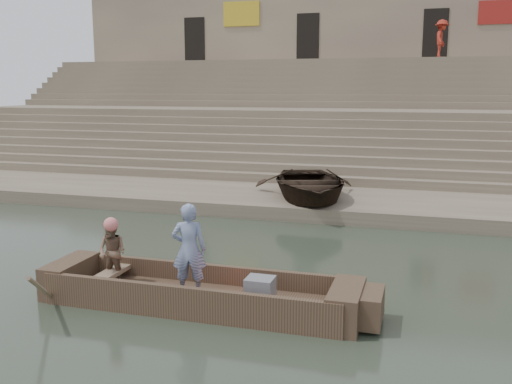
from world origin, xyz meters
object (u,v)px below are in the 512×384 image
at_px(pedestrian, 442,39).
at_px(television, 259,289).
at_px(beached_rowboat, 309,183).
at_px(rowing_man, 112,252).
at_px(main_rowboat, 199,300).
at_px(standing_man, 189,249).

bearing_deg(pedestrian, television, 179.30).
bearing_deg(beached_rowboat, rowing_man, -122.24).
bearing_deg(main_rowboat, rowing_man, 176.65).
xyz_separation_m(standing_man, television, (1.23, 0.07, -0.60)).
bearing_deg(rowing_man, main_rowboat, 3.33).
distance_m(rowing_man, television, 2.84).
relative_size(television, pedestrian, 0.25).
bearing_deg(rowing_man, standing_man, 0.68).
xyz_separation_m(main_rowboat, television, (1.10, -0.00, 0.31)).
bearing_deg(television, standing_man, -176.93).
xyz_separation_m(television, pedestrian, (3.03, 22.30, 5.72)).
height_order(rowing_man, beached_rowboat, rowing_man).
distance_m(main_rowboat, beached_rowboat, 8.20).
bearing_deg(beached_rowboat, standing_man, -111.20).
bearing_deg(standing_man, rowing_man, -21.50).
distance_m(television, pedestrian, 23.22).
bearing_deg(standing_man, pedestrian, -116.30).
bearing_deg(beached_rowboat, main_rowboat, -110.32).
relative_size(rowing_man, television, 2.51).
relative_size(rowing_man, beached_rowboat, 0.26).
bearing_deg(pedestrian, rowing_man, 172.29).
relative_size(television, beached_rowboat, 0.10).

